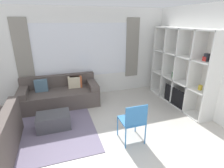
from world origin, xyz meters
The scene contains 7 objects.
wall_back centered at (0.00, 3.43, 1.36)m, with size 6.55×0.11×2.70m.
wall_right centered at (2.71, 1.70, 1.35)m, with size 0.07×4.60×2.70m, color white.
area_rug centered at (-1.27, 1.74, 0.01)m, with size 2.30×2.31×0.01m, color slate.
shelving_unit centered at (2.50, 1.92, 1.03)m, with size 0.43×2.26×2.13m.
couch_main centered at (-0.79, 2.91, 0.30)m, with size 2.12×0.94×0.79m.
ottoman centered at (-1.00, 1.72, 0.18)m, with size 0.72×0.49×0.35m.
folding_chair centered at (0.48, 0.71, 0.52)m, with size 0.44×0.46×0.86m.
Camera 1 is at (-0.83, -1.94, 2.32)m, focal length 28.00 mm.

